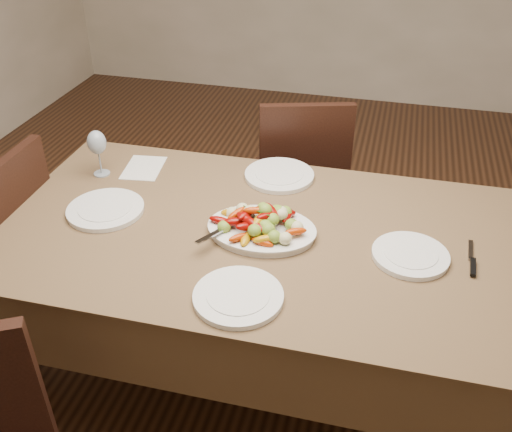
{
  "coord_description": "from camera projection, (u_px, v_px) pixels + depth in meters",
  "views": [
    {
      "loc": [
        0.36,
        -1.82,
        1.91
      ],
      "look_at": [
        -0.04,
        -0.23,
        0.82
      ],
      "focal_mm": 40.0,
      "sensor_mm": 36.0,
      "label": 1
    }
  ],
  "objects": [
    {
      "name": "serving_platter",
      "position": [
        262.0,
        231.0,
        1.98
      ],
      "size": [
        0.37,
        0.28,
        0.02
      ],
      "primitive_type": "ellipsoid",
      "rotation": [
        0.0,
        0.0,
        0.01
      ],
      "color": "white",
      "rests_on": "dining_table"
    },
    {
      "name": "table_knife",
      "position": [
        472.0,
        260.0,
        1.85
      ],
      "size": [
        0.03,
        0.2,
        0.01
      ],
      "primitive_type": null,
      "rotation": [
        0.0,
        0.0,
        -0.06
      ],
      "color": "#9EA0A8",
      "rests_on": "dining_table"
    },
    {
      "name": "wine_glass",
      "position": [
        98.0,
        152.0,
        2.28
      ],
      "size": [
        0.08,
        0.08,
        0.2
      ],
      "primitive_type": null,
      "color": "#8C99A5",
      "rests_on": "dining_table"
    },
    {
      "name": "plate_left",
      "position": [
        106.0,
        210.0,
        2.1
      ],
      "size": [
        0.28,
        0.28,
        0.02
      ],
      "primitive_type": "cylinder",
      "color": "white",
      "rests_on": "dining_table"
    },
    {
      "name": "plate_right",
      "position": [
        410.0,
        255.0,
        1.87
      ],
      "size": [
        0.25,
        0.25,
        0.02
      ],
      "primitive_type": "cylinder",
      "color": "white",
      "rests_on": "dining_table"
    },
    {
      "name": "serving_spoon",
      "position": [
        241.0,
        226.0,
        1.94
      ],
      "size": [
        0.28,
        0.17,
        0.03
      ],
      "primitive_type": null,
      "rotation": [
        0.0,
        0.0,
        -0.43
      ],
      "color": "#9EA0A8",
      "rests_on": "serving_platter"
    },
    {
      "name": "chair_far",
      "position": [
        299.0,
        178.0,
        2.88
      ],
      "size": [
        0.52,
        0.52,
        0.95
      ],
      "primitive_type": null,
      "rotation": [
        0.0,
        0.0,
        3.43
      ],
      "color": "black",
      "rests_on": "ground"
    },
    {
      "name": "menu_card",
      "position": [
        144.0,
        168.0,
        2.38
      ],
      "size": [
        0.18,
        0.23,
        0.0
      ],
      "primitive_type": "cube",
      "rotation": [
        0.0,
        0.0,
        0.13
      ],
      "color": "silver",
      "rests_on": "dining_table"
    },
    {
      "name": "plate_near",
      "position": [
        238.0,
        297.0,
        1.7
      ],
      "size": [
        0.27,
        0.27,
        0.02
      ],
      "primitive_type": "cylinder",
      "color": "white",
      "rests_on": "dining_table"
    },
    {
      "name": "dining_table",
      "position": [
        256.0,
        311.0,
        2.21
      ],
      "size": [
        1.85,
        1.06,
        0.76
      ],
      "primitive_type": "cube",
      "rotation": [
        0.0,
        0.0,
        0.01
      ],
      "color": "brown",
      "rests_on": "ground"
    },
    {
      "name": "floor",
      "position": [
        278.0,
        340.0,
        2.6
      ],
      "size": [
        6.0,
        6.0,
        0.0
      ],
      "primitive_type": "plane",
      "color": "#3A2011",
      "rests_on": "ground"
    },
    {
      "name": "roasted_vegetables",
      "position": [
        262.0,
        218.0,
        1.95
      ],
      "size": [
        0.3,
        0.21,
        0.09
      ],
      "primitive_type": null,
      "rotation": [
        0.0,
        0.0,
        0.01
      ],
      "color": "#700502",
      "rests_on": "serving_platter"
    },
    {
      "name": "plate_far",
      "position": [
        279.0,
        175.0,
        2.31
      ],
      "size": [
        0.28,
        0.28,
        0.02
      ],
      "primitive_type": "cylinder",
      "color": "white",
      "rests_on": "dining_table"
    }
  ]
}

